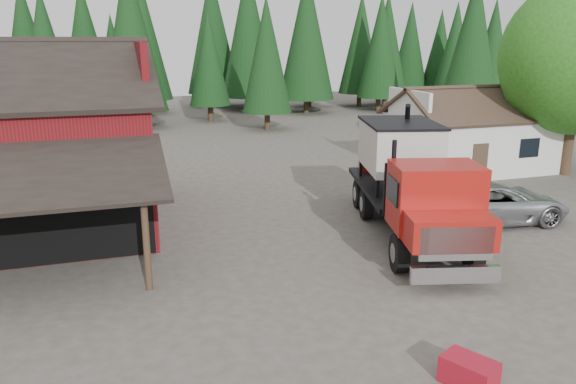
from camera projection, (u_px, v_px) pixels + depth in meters
name	position (u px, v px, depth m)	size (l,w,h in m)	color
ground	(354.00, 293.00, 16.19)	(120.00, 120.00, 0.00)	#4A443A
farmhouse	(470.00, 139.00, 31.55)	(8.60, 6.42, 4.65)	silver
conifer_backdrop	(174.00, 114.00, 54.70)	(76.00, 16.00, 16.00)	black
near_pine_b	(267.00, 55.00, 43.94)	(3.96, 3.96, 10.40)	#382619
near_pine_c	(473.00, 41.00, 44.78)	(4.84, 4.84, 12.40)	#382619
near_pine_d	(131.00, 35.00, 44.22)	(5.28, 5.28, 13.40)	#382619
feed_truck	(410.00, 178.00, 20.51)	(5.26, 10.62, 4.63)	black
silver_car	(494.00, 202.00, 22.31)	(2.70, 5.86, 1.63)	#A8AAAF
equip_box	(469.00, 372.00, 11.84)	(0.70, 1.10, 0.60)	maroon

